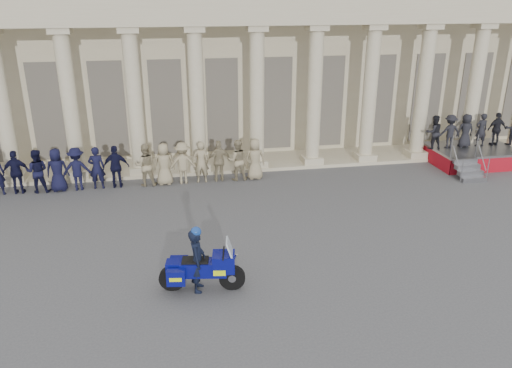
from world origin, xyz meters
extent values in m
plane|color=#434346|center=(0.00, 0.00, 0.00)|extent=(90.00, 90.00, 0.00)
cube|color=tan|center=(0.00, 15.00, 4.50)|extent=(40.00, 10.00, 9.00)
cube|color=tan|center=(0.00, 8.80, 0.07)|extent=(40.00, 2.60, 0.15)
cube|color=tan|center=(0.00, 8.00, 6.79)|extent=(35.80, 1.00, 1.00)
cube|color=tan|center=(-9.10, 8.00, 0.30)|extent=(0.90, 0.90, 0.30)
cylinder|color=tan|center=(-9.10, 8.00, 3.25)|extent=(0.64, 0.64, 5.60)
cube|color=tan|center=(-6.50, 8.00, 0.30)|extent=(0.90, 0.90, 0.30)
cylinder|color=tan|center=(-6.50, 8.00, 3.25)|extent=(0.64, 0.64, 5.60)
cube|color=tan|center=(-6.50, 8.00, 6.17)|extent=(0.85, 0.85, 0.24)
cube|color=tan|center=(-3.90, 8.00, 0.30)|extent=(0.90, 0.90, 0.30)
cylinder|color=tan|center=(-3.90, 8.00, 3.25)|extent=(0.64, 0.64, 5.60)
cube|color=tan|center=(-3.90, 8.00, 6.17)|extent=(0.85, 0.85, 0.24)
cube|color=tan|center=(-1.30, 8.00, 0.30)|extent=(0.90, 0.90, 0.30)
cylinder|color=tan|center=(-1.30, 8.00, 3.25)|extent=(0.64, 0.64, 5.60)
cube|color=tan|center=(-1.30, 8.00, 6.17)|extent=(0.85, 0.85, 0.24)
cube|color=tan|center=(1.30, 8.00, 0.30)|extent=(0.90, 0.90, 0.30)
cylinder|color=tan|center=(1.30, 8.00, 3.25)|extent=(0.64, 0.64, 5.60)
cube|color=tan|center=(1.30, 8.00, 6.17)|extent=(0.85, 0.85, 0.24)
cube|color=tan|center=(3.90, 8.00, 0.30)|extent=(0.90, 0.90, 0.30)
cylinder|color=tan|center=(3.90, 8.00, 3.25)|extent=(0.64, 0.64, 5.60)
cube|color=tan|center=(3.90, 8.00, 6.17)|extent=(0.85, 0.85, 0.24)
cube|color=tan|center=(6.50, 8.00, 0.30)|extent=(0.90, 0.90, 0.30)
cylinder|color=tan|center=(6.50, 8.00, 3.25)|extent=(0.64, 0.64, 5.60)
cube|color=tan|center=(6.50, 8.00, 6.17)|extent=(0.85, 0.85, 0.24)
cube|color=tan|center=(9.10, 8.00, 0.30)|extent=(0.90, 0.90, 0.30)
cylinder|color=tan|center=(9.10, 8.00, 3.25)|extent=(0.64, 0.64, 5.60)
cube|color=tan|center=(9.10, 8.00, 6.17)|extent=(0.85, 0.85, 0.24)
cube|color=tan|center=(11.70, 8.00, 0.30)|extent=(0.90, 0.90, 0.30)
cylinder|color=tan|center=(11.70, 8.00, 3.25)|extent=(0.64, 0.64, 5.60)
cube|color=tan|center=(11.70, 8.00, 6.17)|extent=(0.85, 0.85, 0.24)
cube|color=tan|center=(14.30, 8.00, 0.30)|extent=(0.90, 0.90, 0.30)
cube|color=black|center=(-7.80, 10.02, 2.55)|extent=(1.30, 0.12, 4.20)
cube|color=black|center=(-5.20, 10.02, 2.55)|extent=(1.30, 0.12, 4.20)
cube|color=black|center=(-2.60, 10.02, 2.55)|extent=(1.30, 0.12, 4.20)
cube|color=black|center=(0.00, 10.02, 2.55)|extent=(1.30, 0.12, 4.20)
cube|color=black|center=(2.60, 10.02, 2.55)|extent=(1.30, 0.12, 4.20)
cube|color=black|center=(5.20, 10.02, 2.55)|extent=(1.30, 0.12, 4.20)
cube|color=black|center=(7.80, 10.02, 2.55)|extent=(1.30, 0.12, 4.20)
cube|color=black|center=(10.40, 10.02, 2.55)|extent=(1.30, 0.12, 4.20)
cube|color=black|center=(13.00, 10.02, 2.55)|extent=(1.30, 0.12, 4.20)
imported|color=black|center=(-8.62, 6.70, 0.89)|extent=(1.04, 0.43, 1.78)
imported|color=black|center=(-7.85, 6.70, 0.89)|extent=(0.87, 0.67, 1.78)
imported|color=black|center=(-7.08, 6.70, 0.89)|extent=(0.87, 0.57, 1.78)
imported|color=black|center=(-6.32, 6.70, 0.89)|extent=(1.15, 0.66, 1.78)
imported|color=black|center=(-5.55, 6.70, 0.89)|extent=(0.65, 0.43, 1.78)
imported|color=black|center=(-4.78, 6.70, 0.89)|extent=(1.04, 0.43, 1.78)
imported|color=gray|center=(-3.62, 6.70, 0.89)|extent=(0.87, 0.67, 1.78)
imported|color=gray|center=(-2.85, 6.70, 0.89)|extent=(0.87, 0.57, 1.78)
imported|color=gray|center=(-2.08, 6.70, 0.89)|extent=(1.15, 0.66, 1.78)
imported|color=gray|center=(-1.32, 6.70, 0.89)|extent=(0.65, 0.43, 1.78)
imported|color=gray|center=(-0.55, 6.70, 0.89)|extent=(1.04, 0.43, 1.78)
imported|color=gray|center=(0.22, 6.70, 0.89)|extent=(0.87, 0.67, 1.78)
imported|color=gray|center=(0.99, 6.70, 0.89)|extent=(0.87, 0.57, 1.78)
cube|color=gray|center=(11.42, 6.97, 0.72)|extent=(3.82, 2.73, 0.10)
cube|color=maroon|center=(11.42, 5.62, 0.34)|extent=(3.82, 0.04, 0.67)
cube|color=maroon|center=(9.53, 6.97, 0.34)|extent=(0.04, 2.73, 0.67)
cube|color=maroon|center=(13.31, 6.97, 0.34)|extent=(0.04, 2.73, 0.67)
cube|color=gray|center=(10.11, 4.70, 0.10)|extent=(1.10, 0.28, 0.19)
cube|color=gray|center=(10.11, 4.98, 0.29)|extent=(1.10, 0.28, 0.19)
cube|color=gray|center=(10.11, 5.26, 0.48)|extent=(1.10, 0.28, 0.19)
cube|color=gray|center=(10.11, 5.54, 0.68)|extent=(1.10, 0.28, 0.19)
cylinder|color=gray|center=(11.42, 8.28, 1.27)|extent=(3.82, 0.04, 0.04)
imported|color=black|center=(9.42, 7.17, 1.56)|extent=(0.76, 0.59, 1.57)
imported|color=black|center=(10.22, 7.17, 1.56)|extent=(1.01, 0.58, 1.57)
imported|color=black|center=(11.02, 7.17, 1.56)|extent=(0.77, 0.50, 1.57)
imported|color=black|center=(11.82, 7.17, 1.56)|extent=(0.57, 0.38, 1.57)
imported|color=black|center=(12.62, 7.17, 1.56)|extent=(0.92, 0.38, 1.57)
imported|color=black|center=(13.42, 7.17, 1.56)|extent=(0.76, 0.59, 1.57)
cylinder|color=black|center=(-1.12, -1.70, 0.35)|extent=(0.72, 0.26, 0.71)
cylinder|color=black|center=(-2.72, -1.46, 0.35)|extent=(0.72, 0.26, 0.71)
cube|color=navy|center=(-1.87, -1.59, 0.67)|extent=(1.29, 0.63, 0.41)
cube|color=navy|center=(-1.33, -1.67, 0.84)|extent=(0.67, 0.64, 0.48)
cube|color=silver|center=(-1.33, -1.67, 0.59)|extent=(0.28, 0.35, 0.13)
cube|color=#B2BFCC|center=(-1.15, -1.70, 1.20)|extent=(0.30, 0.52, 0.58)
cube|color=black|center=(-2.08, -1.56, 0.88)|extent=(0.75, 0.47, 0.11)
cube|color=navy|center=(-2.66, -1.47, 0.75)|extent=(0.43, 0.42, 0.24)
cube|color=navy|center=(-2.61, -1.83, 0.59)|extent=(0.51, 0.31, 0.43)
cube|color=#DDF40C|center=(-2.61, -1.83, 0.59)|extent=(0.36, 0.30, 0.11)
cube|color=navy|center=(-2.51, -1.14, 0.59)|extent=(0.51, 0.31, 0.43)
cube|color=#DDF40C|center=(-2.51, -1.14, 0.59)|extent=(0.36, 0.30, 0.11)
cylinder|color=silver|center=(-2.36, -1.25, 0.32)|extent=(0.65, 0.20, 0.11)
cylinder|color=black|center=(-1.33, -1.67, 1.10)|extent=(0.15, 0.75, 0.04)
imported|color=black|center=(-2.03, -1.57, 0.90)|extent=(0.52, 0.71, 1.79)
sphere|color=navy|center=(-2.03, -1.57, 1.74)|extent=(0.28, 0.28, 0.28)
camera|label=1|loc=(-2.53, -13.29, 7.53)|focal=35.00mm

